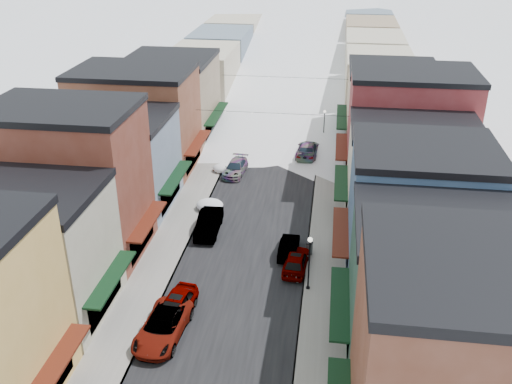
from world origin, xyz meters
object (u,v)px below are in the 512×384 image
(car_green_sedan, at_px, (289,247))
(car_dark_hatch, at_px, (209,223))
(trash_can, at_px, (309,248))
(car_white_suv, at_px, (163,327))
(car_silver_sedan, at_px, (176,306))
(streetlamp_near, at_px, (309,257))

(car_green_sedan, bearing_deg, car_dark_hatch, -18.50)
(car_dark_hatch, xyz_separation_m, trash_can, (8.89, -2.58, -0.17))
(car_green_sedan, bearing_deg, trash_can, -175.52)
(car_white_suv, relative_size, car_green_sedan, 1.40)
(car_green_sedan, distance_m, trash_can, 1.65)
(car_dark_hatch, bearing_deg, trash_can, -18.08)
(car_silver_sedan, height_order, trash_can, car_silver_sedan)
(car_white_suv, bearing_deg, car_silver_sedan, 87.43)
(car_dark_hatch, bearing_deg, car_green_sedan, -22.07)
(car_silver_sedan, relative_size, car_green_sedan, 1.18)
(car_green_sedan, height_order, streetlamp_near, streetlamp_near)
(trash_can, bearing_deg, car_dark_hatch, 163.80)
(car_white_suv, relative_size, car_dark_hatch, 1.11)
(car_dark_hatch, height_order, streetlamp_near, streetlamp_near)
(car_silver_sedan, xyz_separation_m, trash_can, (8.70, 9.17, -0.14))
(streetlamp_near, bearing_deg, trash_can, 92.35)
(car_white_suv, xyz_separation_m, streetlamp_near, (9.16, 6.52, 2.09))
(car_white_suv, bearing_deg, trash_can, 55.96)
(car_white_suv, xyz_separation_m, car_green_sedan, (7.31, 11.30, -0.12))
(car_white_suv, distance_m, trash_can, 14.48)
(car_silver_sedan, xyz_separation_m, streetlamp_near, (8.90, 4.31, 2.07))
(car_white_suv, distance_m, car_green_sedan, 13.46)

